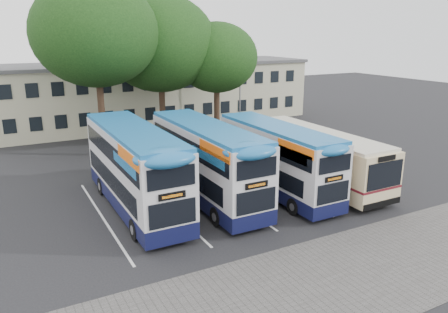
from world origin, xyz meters
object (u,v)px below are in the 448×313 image
tree_right (217,58)px  bus_dd_right (276,156)px  tree_left (95,33)px  tree_mid (160,44)px  bus_dd_left (134,165)px  bus_single (315,153)px  bus_dd_mid (206,159)px  lamp_post (240,76)px

tree_right → bus_dd_right: tree_right is taller
tree_left → tree_mid: size_ratio=1.06×
bus_dd_left → bus_single: size_ratio=0.97×
bus_dd_mid → bus_dd_right: bearing=-12.9°
tree_right → bus_dd_mid: tree_right is taller
bus_dd_right → bus_single: (3.21, 0.47, -0.36)m
tree_mid → tree_right: (4.55, -1.28, -1.19)m
tree_mid → tree_right: 4.87m
tree_left → bus_single: bearing=-50.6°
bus_dd_right → bus_single: bearing=8.3°
tree_mid → bus_dd_right: bearing=-84.6°
tree_right → bus_single: (0.08, -13.20, -5.16)m
bus_dd_right → bus_single: 3.27m
lamp_post → tree_left: size_ratio=0.70×
tree_left → bus_dd_right: size_ratio=1.34×
tree_mid → tree_left: bearing=-159.5°
lamp_post → bus_single: (-3.65, -15.59, -3.23)m
bus_dd_right → bus_dd_mid: bearing=167.1°
tree_right → bus_dd_left: tree_right is taller
lamp_post → bus_dd_right: (-6.86, -16.06, -2.86)m
lamp_post → bus_dd_right: lamp_post is taller
tree_right → bus_dd_mid: (-7.19, -12.74, -4.64)m
tree_mid → bus_dd_left: (-6.56, -13.50, -5.76)m
lamp_post → bus_dd_right: size_ratio=0.94×
lamp_post → bus_single: bearing=-103.2°
tree_mid → bus_dd_right: tree_mid is taller
tree_mid → bus_single: (4.63, -14.48, -6.35)m
bus_dd_left → bus_dd_right: 8.11m
tree_right → bus_dd_left: 17.14m
tree_right → bus_dd_right: bearing=-102.9°
tree_mid → lamp_post: bearing=7.6°
tree_left → bus_single: 17.59m
tree_mid → bus_dd_right: (1.42, -14.95, -5.99)m
bus_dd_right → bus_dd_left: bearing=169.7°
tree_right → tree_left: bearing=-175.5°
tree_left → bus_dd_left: bearing=-95.0°
tree_left → bus_dd_left: 13.23m
lamp_post → bus_dd_mid: lamp_post is taller
bus_dd_right → bus_single: size_ratio=0.88×
bus_single → lamp_post: bearing=76.8°
bus_dd_mid → bus_single: (7.27, -0.46, -0.52)m
tree_left → lamp_post: bearing=13.0°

